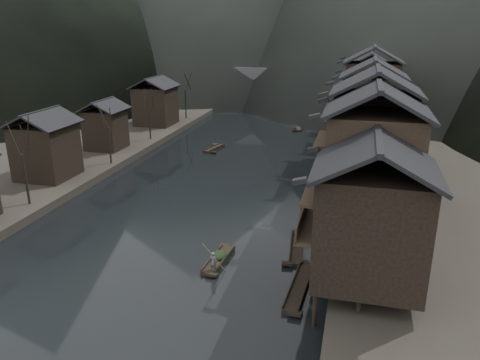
% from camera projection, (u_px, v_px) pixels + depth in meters
% --- Properties ---
extents(water, '(300.00, 300.00, 0.00)m').
position_uv_depth(water, '(174.00, 236.00, 44.06)').
color(water, black).
rests_on(water, ground).
extents(left_bank, '(40.00, 200.00, 1.20)m').
position_uv_depth(left_bank, '(82.00, 124.00, 88.79)').
color(left_bank, '#2D2823').
rests_on(left_bank, ground).
extents(stilt_houses, '(9.00, 67.60, 16.29)m').
position_uv_depth(stilt_houses, '(371.00, 113.00, 54.71)').
color(stilt_houses, black).
rests_on(stilt_houses, ground).
extents(left_houses, '(8.10, 53.20, 8.73)m').
position_uv_depth(left_houses, '(90.00, 123.00, 65.50)').
color(left_houses, black).
rests_on(left_houses, left_bank).
extents(bare_trees, '(3.93, 62.27, 7.86)m').
position_uv_depth(bare_trees, '(105.00, 119.00, 62.66)').
color(bare_trees, black).
rests_on(bare_trees, left_bank).
extents(moored_sampans, '(2.77, 61.85, 0.47)m').
position_uv_depth(moored_sampans, '(322.00, 177.00, 60.15)').
color(moored_sampans, black).
rests_on(moored_sampans, water).
extents(midriver_boats, '(13.94, 45.65, 0.44)m').
position_uv_depth(midriver_boats, '(284.00, 122.00, 92.70)').
color(midriver_boats, black).
rests_on(midriver_boats, water).
extents(stone_bridge, '(40.00, 6.00, 9.00)m').
position_uv_depth(stone_bridge, '(291.00, 85.00, 108.35)').
color(stone_bridge, '#4C4C4F').
rests_on(stone_bridge, ground).
extents(hero_sampan, '(1.55, 5.62, 0.44)m').
position_uv_depth(hero_sampan, '(219.00, 260.00, 39.33)').
color(hero_sampan, black).
rests_on(hero_sampan, water).
extents(cargo_heap, '(1.23, 1.60, 0.74)m').
position_uv_depth(cargo_heap, '(219.00, 252.00, 39.37)').
color(cargo_heap, black).
rests_on(cargo_heap, hero_sampan).
extents(boatman, '(0.71, 0.56, 1.72)m').
position_uv_depth(boatman, '(213.00, 259.00, 37.16)').
color(boatman, slate).
rests_on(boatman, hero_sampan).
extents(bamboo_pole, '(1.60, 1.64, 3.34)m').
position_uv_depth(bamboo_pole, '(215.00, 230.00, 36.29)').
color(bamboo_pole, '#8C7A51').
rests_on(bamboo_pole, boatman).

